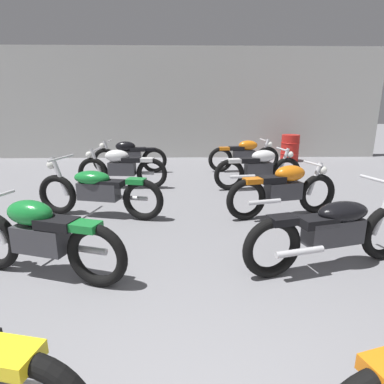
{
  "coord_description": "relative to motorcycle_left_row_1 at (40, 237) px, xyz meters",
  "views": [
    {
      "loc": [
        -0.11,
        -0.42,
        1.79
      ],
      "look_at": [
        0.0,
        4.14,
        0.55
      ],
      "focal_mm": 30.26,
      "sensor_mm": 36.0,
      "label": 1
    }
  ],
  "objects": [
    {
      "name": "motorcycle_right_row_3",
      "position": [
        3.12,
        3.67,
        0.0
      ],
      "size": [
        1.96,
        0.58,
        0.88
      ],
      "color": "black",
      "rests_on": "ground"
    },
    {
      "name": "motorcycle_left_row_1",
      "position": [
        0.0,
        0.0,
        0.0
      ],
      "size": [
        1.91,
        0.74,
        0.88
      ],
      "color": "black",
      "rests_on": "ground"
    },
    {
      "name": "back_wall",
      "position": [
        1.62,
        8.12,
        1.34
      ],
      "size": [
        13.08,
        0.24,
        3.6
      ],
      "primitive_type": "cube",
      "color": "#B2B2AD",
      "rests_on": "ground"
    },
    {
      "name": "oil_drum",
      "position": [
        4.91,
        7.16,
        -0.03
      ],
      "size": [
        0.59,
        0.59,
        0.85
      ],
      "color": "red",
      "rests_on": "ground"
    },
    {
      "name": "motorcycle_left_row_3",
      "position": [
        0.14,
        3.8,
        0.0
      ],
      "size": [
        1.97,
        0.48,
        0.88
      ],
      "color": "black",
      "rests_on": "ground"
    },
    {
      "name": "motorcycle_right_row_1",
      "position": [
        3.16,
        0.13,
        -0.01
      ],
      "size": [
        2.12,
        0.85,
        0.97
      ],
      "color": "black",
      "rests_on": "ground"
    },
    {
      "name": "motorcycle_left_row_4",
      "position": [
        0.05,
        5.44,
        0.0
      ],
      "size": [
        1.97,
        0.48,
        0.88
      ],
      "color": "black",
      "rests_on": "ground"
    },
    {
      "name": "motorcycle_right_row_2",
      "position": [
        3.12,
        1.87,
        0.0
      ],
      "size": [
        1.94,
        0.69,
        0.88
      ],
      "color": "black",
      "rests_on": "ground"
    },
    {
      "name": "motorcycle_right_row_4",
      "position": [
        3.15,
        5.58,
        0.0
      ],
      "size": [
        1.97,
        0.5,
        0.88
      ],
      "color": "black",
      "rests_on": "ground"
    },
    {
      "name": "motorcycle_left_row_2",
      "position": [
        0.11,
        1.91,
        -0.01
      ],
      "size": [
        2.14,
        0.78,
        0.97
      ],
      "color": "black",
      "rests_on": "ground"
    }
  ]
}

